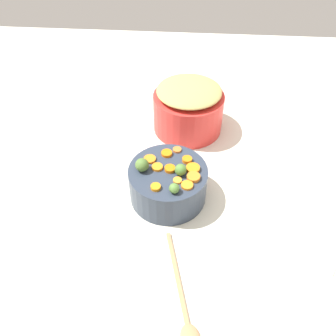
# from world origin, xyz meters

# --- Properties ---
(tabletop) EXTENTS (2.40, 2.40, 0.02)m
(tabletop) POSITION_xyz_m (0.00, 0.00, 0.01)
(tabletop) COLOR silver
(tabletop) RESTS_ON ground
(serving_bowl_carrots) EXTENTS (0.23, 0.23, 0.11)m
(serving_bowl_carrots) POSITION_xyz_m (-0.01, 0.01, 0.07)
(serving_bowl_carrots) COLOR #2D3748
(serving_bowl_carrots) RESTS_ON tabletop
(metal_pot) EXTENTS (0.25, 0.25, 0.14)m
(metal_pot) POSITION_xyz_m (0.04, 0.35, 0.09)
(metal_pot) COLOR red
(metal_pot) RESTS_ON tabletop
(stuffing_mound) EXTENTS (0.23, 0.23, 0.04)m
(stuffing_mound) POSITION_xyz_m (0.04, 0.35, 0.18)
(stuffing_mound) COLOR tan
(stuffing_mound) RESTS_ON metal_pot
(carrot_slice_0) EXTENTS (0.05, 0.05, 0.01)m
(carrot_slice_0) POSITION_xyz_m (-0.06, 0.05, 0.13)
(carrot_slice_0) COLOR orange
(carrot_slice_0) RESTS_ON serving_bowl_carrots
(carrot_slice_1) EXTENTS (0.04, 0.04, 0.01)m
(carrot_slice_1) POSITION_xyz_m (-0.03, -0.06, 0.13)
(carrot_slice_1) COLOR orange
(carrot_slice_1) RESTS_ON serving_bowl_carrots
(carrot_slice_2) EXTENTS (0.04, 0.04, 0.01)m
(carrot_slice_2) POSITION_xyz_m (-0.04, 0.02, 0.13)
(carrot_slice_2) COLOR orange
(carrot_slice_2) RESTS_ON serving_bowl_carrots
(carrot_slice_3) EXTENTS (0.03, 0.03, 0.01)m
(carrot_slice_3) POSITION_xyz_m (0.05, -0.04, 0.13)
(carrot_slice_3) COLOR orange
(carrot_slice_3) RESTS_ON serving_bowl_carrots
(carrot_slice_4) EXTENTS (0.04, 0.04, 0.01)m
(carrot_slice_4) POSITION_xyz_m (0.00, 0.01, 0.13)
(carrot_slice_4) COLOR orange
(carrot_slice_4) RESTS_ON serving_bowl_carrots
(carrot_slice_5) EXTENTS (0.05, 0.05, 0.01)m
(carrot_slice_5) POSITION_xyz_m (0.07, -0.01, 0.13)
(carrot_slice_5) COLOR orange
(carrot_slice_5) RESTS_ON serving_bowl_carrots
(carrot_slice_6) EXTENTS (0.04, 0.04, 0.01)m
(carrot_slice_6) POSITION_xyz_m (0.02, 0.10, 0.13)
(carrot_slice_6) COLOR orange
(carrot_slice_6) RESTS_ON serving_bowl_carrots
(carrot_slice_7) EXTENTS (0.03, 0.03, 0.01)m
(carrot_slice_7) POSITION_xyz_m (0.02, -0.03, 0.13)
(carrot_slice_7) COLOR orange
(carrot_slice_7) RESTS_ON serving_bowl_carrots
(carrot_slice_8) EXTENTS (0.04, 0.04, 0.01)m
(carrot_slice_8) POSITION_xyz_m (0.05, 0.05, 0.14)
(carrot_slice_8) COLOR orange
(carrot_slice_8) RESTS_ON serving_bowl_carrots
(carrot_slice_9) EXTENTS (0.04, 0.04, 0.01)m
(carrot_slice_9) POSITION_xyz_m (-0.01, 0.08, 0.13)
(carrot_slice_9) COLOR orange
(carrot_slice_9) RESTS_ON serving_bowl_carrots
(carrot_slice_10) EXTENTS (0.05, 0.05, 0.01)m
(carrot_slice_10) POSITION_xyz_m (0.06, 0.02, 0.13)
(carrot_slice_10) COLOR orange
(carrot_slice_10) RESTS_ON serving_bowl_carrots
(brussels_sprout_0) EXTENTS (0.04, 0.04, 0.04)m
(brussels_sprout_0) POSITION_xyz_m (-0.08, 0.01, 0.15)
(brussels_sprout_0) COLOR #4C6E30
(brussels_sprout_0) RESTS_ON serving_bowl_carrots
(brussels_sprout_1) EXTENTS (0.03, 0.03, 0.03)m
(brussels_sprout_1) POSITION_xyz_m (0.02, -0.07, 0.14)
(brussels_sprout_1) COLOR #507A35
(brussels_sprout_1) RESTS_ON serving_bowl_carrots
(brussels_sprout_2) EXTENTS (0.03, 0.03, 0.03)m
(brussels_sprout_2) POSITION_xyz_m (0.03, 0.00, 0.15)
(brussels_sprout_2) COLOR #4C7832
(brussels_sprout_2) RESTS_ON serving_bowl_carrots
(wooden_spoon) EXTENTS (0.10, 0.31, 0.01)m
(wooden_spoon) POSITION_xyz_m (0.06, -0.34, 0.03)
(wooden_spoon) COLOR #B17F54
(wooden_spoon) RESTS_ON tabletop
(dish_towel) EXTENTS (0.23, 0.20, 0.01)m
(dish_towel) POSITION_xyz_m (0.37, -0.12, 0.02)
(dish_towel) COLOR silver
(dish_towel) RESTS_ON tabletop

